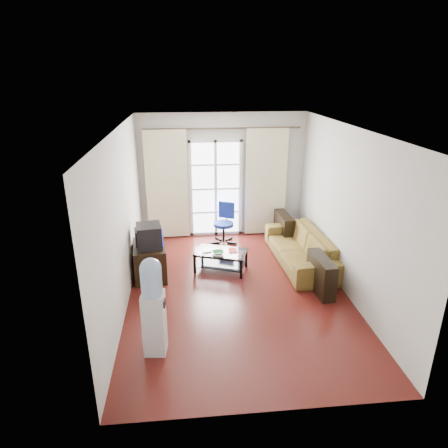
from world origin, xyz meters
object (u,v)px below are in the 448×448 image
(coffee_table, at_px, (221,258))
(task_chair, at_px, (224,231))
(tv_stand, at_px, (150,261))
(sofa, at_px, (300,248))
(crt_tv, at_px, (148,236))
(water_cooler, at_px, (153,305))

(coffee_table, distance_m, task_chair, 1.29)
(coffee_table, relative_size, tv_stand, 1.27)
(sofa, distance_m, tv_stand, 2.84)
(tv_stand, distance_m, crt_tv, 0.52)
(tv_stand, distance_m, water_cooler, 2.18)
(tv_stand, xyz_separation_m, task_chair, (1.47, 1.37, -0.04))
(coffee_table, distance_m, crt_tv, 1.42)
(tv_stand, bearing_deg, water_cooler, -89.80)
(sofa, xyz_separation_m, task_chair, (-1.35, 1.12, -0.05))
(coffee_table, xyz_separation_m, water_cooler, (-1.07, -2.23, 0.47))
(task_chair, bearing_deg, tv_stand, -112.31)
(sofa, bearing_deg, tv_stand, -87.94)
(coffee_table, xyz_separation_m, crt_tv, (-1.28, -0.18, 0.57))
(task_chair, xyz_separation_m, water_cooler, (-1.26, -3.50, 0.45))
(tv_stand, height_order, crt_tv, crt_tv)
(tv_stand, xyz_separation_m, water_cooler, (0.21, -2.13, 0.41))
(sofa, relative_size, task_chair, 2.47)
(crt_tv, xyz_separation_m, task_chair, (1.47, 1.45, -0.55))
(task_chair, bearing_deg, sofa, -14.84)
(coffee_table, xyz_separation_m, tv_stand, (-1.29, -0.10, 0.06))
(crt_tv, height_order, task_chair, crt_tv)
(sofa, relative_size, water_cooler, 1.60)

